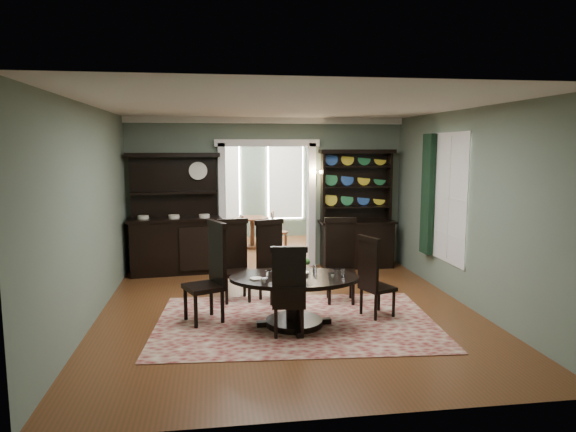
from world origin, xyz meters
The scene contains 19 objects.
room centered at (0.00, 0.04, 1.58)m, with size 5.51×6.01×3.01m.
parlor centered at (0.00, 5.53, 1.52)m, with size 3.51×3.50×3.01m.
doorway_trim centered at (0.00, 3.00, 1.62)m, with size 2.08×0.25×2.57m.
right_window centered at (2.69, 0.93, 1.60)m, with size 0.15×1.47×2.12m.
wall_sconce centered at (0.95, 2.85, 1.89)m, with size 0.27×0.21×0.21m.
rug centered at (0.04, -0.44, 0.01)m, with size 3.85×2.54×0.01m, color maroon.
dining_table centered at (-0.01, -0.57, 0.48)m, with size 1.88×1.82×0.69m.
centerpiece centered at (0.07, -0.50, 0.75)m, with size 1.30×0.84×0.21m.
chair_far_left centered at (-0.76, 0.81, 0.68)m, with size 0.54×0.52×1.29m.
chair_far_mid centered at (-0.17, 0.69, 0.67)m, with size 0.61×0.60×1.28m.
chair_far_right centered at (0.90, 0.52, 0.69)m, with size 0.56×0.54×1.31m.
chair_end_left centered at (-1.12, -0.18, 0.74)m, with size 0.66×0.67×1.40m.
chair_end_right centered at (1.15, -0.37, 0.62)m, with size 0.54×0.56×1.18m.
chair_near centered at (-0.14, -0.98, 0.63)m, with size 0.49×0.47×1.20m.
sideboard centered at (-1.82, 2.73, 0.81)m, with size 1.81×0.80×2.31m.
welsh_dresser centered at (1.79, 2.74, 0.86)m, with size 1.53×0.59×2.37m.
parlor_table centered at (-0.16, 4.96, 0.49)m, with size 0.81×0.81×0.75m.
parlor_chair_left centered at (-0.53, 4.62, 0.45)m, with size 0.37×0.36×0.85m.
parlor_chair_right centered at (0.39, 4.56, 0.49)m, with size 0.41×0.40×0.92m.
Camera 1 is at (-1.06, -7.23, 2.43)m, focal length 32.00 mm.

